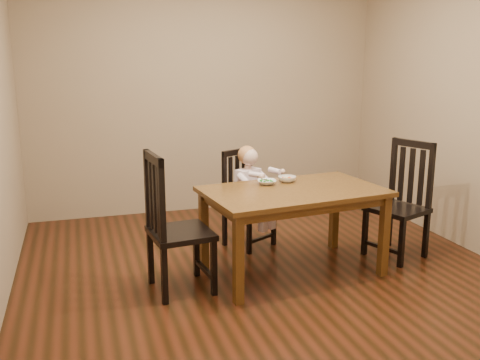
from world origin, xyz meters
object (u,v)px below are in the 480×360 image
object	(u,v)px
chair_left	(173,226)
bowl_peas	(267,182)
dining_table	(293,199)
chair_right	(401,202)
bowl_veg	(287,179)
toddler	(249,187)
chair_child	(246,200)

from	to	relation	value
chair_left	bowl_peas	distance (m)	0.92
dining_table	bowl_peas	size ratio (longest dim) A/B	9.62
chair_right	bowl_veg	world-z (taller)	chair_right
chair_left	bowl_veg	distance (m)	1.12
chair_left	bowl_peas	world-z (taller)	chair_left
bowl_veg	toddler	bearing A→B (deg)	111.75
chair_right	bowl_veg	distance (m)	1.07
dining_table	toddler	size ratio (longest dim) A/B	2.94
dining_table	chair_right	world-z (taller)	chair_right
chair_child	toddler	world-z (taller)	chair_child
chair_right	chair_child	bearing A→B (deg)	39.53
chair_child	dining_table	bearing A→B (deg)	73.79
bowl_veg	dining_table	bearing A→B (deg)	-100.26
bowl_peas	bowl_veg	xyz separation A→B (m)	(0.20, 0.04, 0.00)
chair_child	toddler	size ratio (longest dim) A/B	1.76
bowl_peas	bowl_veg	world-z (taller)	bowl_veg
chair_child	bowl_veg	bearing A→B (deg)	84.09
chair_right	bowl_peas	bearing A→B (deg)	62.05
toddler	bowl_veg	world-z (taller)	toddler
bowl_peas	chair_right	bearing A→B (deg)	-6.22
bowl_veg	chair_right	bearing A→B (deg)	-9.40
chair_child	toddler	xyz separation A→B (m)	(0.02, -0.04, 0.13)
chair_right	chair_left	bearing A→B (deg)	72.51
chair_child	chair_left	size ratio (longest dim) A/B	0.84
chair_right	bowl_veg	xyz separation A→B (m)	(-1.03, 0.17, 0.24)
bowl_peas	bowl_veg	distance (m)	0.20
toddler	chair_right	bearing A→B (deg)	124.12
dining_table	chair_left	world-z (taller)	chair_left
chair_right	toddler	size ratio (longest dim) A/B	2.01
chair_left	toddler	bearing A→B (deg)	126.22
chair_left	bowl_peas	size ratio (longest dim) A/B	6.85
toddler	bowl_peas	xyz separation A→B (m)	(-0.01, -0.50, 0.16)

